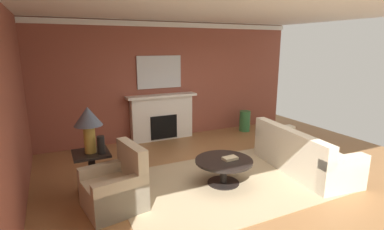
# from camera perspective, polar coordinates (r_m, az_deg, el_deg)

# --- Properties ---
(ground_plane) EXTENTS (8.58, 8.58, 0.00)m
(ground_plane) POSITION_cam_1_polar(r_m,az_deg,el_deg) (5.64, 6.98, -11.82)
(ground_plane) COLOR olive
(wall_fireplace) EXTENTS (7.20, 0.12, 2.95)m
(wall_fireplace) POSITION_cam_1_polar(r_m,az_deg,el_deg) (7.77, -4.43, 6.56)
(wall_fireplace) COLOR brown
(wall_fireplace) RESTS_ON ground_plane
(wall_window) EXTENTS (0.12, 6.32, 2.95)m
(wall_window) POSITION_cam_1_polar(r_m,az_deg,el_deg) (4.70, -31.99, 0.14)
(wall_window) COLOR brown
(wall_window) RESTS_ON ground_plane
(ceiling_panel) EXTENTS (7.20, 6.32, 0.06)m
(ceiling_panel) POSITION_cam_1_polar(r_m,az_deg,el_deg) (5.40, 6.10, 19.63)
(ceiling_panel) COLOR white
(crown_moulding) EXTENTS (7.20, 0.08, 0.12)m
(crown_moulding) POSITION_cam_1_polar(r_m,az_deg,el_deg) (7.66, -4.39, 16.93)
(crown_moulding) COLOR white
(area_rug) EXTENTS (3.57, 2.47, 0.01)m
(area_rug) POSITION_cam_1_polar(r_m,az_deg,el_deg) (5.39, 6.03, -12.93)
(area_rug) COLOR tan
(area_rug) RESTS_ON ground_plane
(fireplace) EXTENTS (1.80, 0.35, 1.17)m
(fireplace) POSITION_cam_1_polar(r_m,az_deg,el_deg) (7.64, -5.77, -0.63)
(fireplace) COLOR white
(fireplace) RESTS_ON ground_plane
(mantel_mirror) EXTENTS (1.15, 0.04, 0.81)m
(mantel_mirror) POSITION_cam_1_polar(r_m,az_deg,el_deg) (7.56, -6.29, 8.21)
(mantel_mirror) COLOR silver
(sofa) EXTENTS (1.12, 2.19, 0.85)m
(sofa) POSITION_cam_1_polar(r_m,az_deg,el_deg) (6.16, 20.32, -7.37)
(sofa) COLOR beige
(sofa) RESTS_ON ground_plane
(armchair_near_window) EXTENTS (0.92, 0.92, 0.95)m
(armchair_near_window) POSITION_cam_1_polar(r_m,az_deg,el_deg) (4.67, -14.41, -13.52)
(armchair_near_window) COLOR #C1B293
(armchair_near_window) RESTS_ON ground_plane
(coffee_table) EXTENTS (1.00, 1.00, 0.45)m
(coffee_table) POSITION_cam_1_polar(r_m,az_deg,el_deg) (5.26, 6.12, -9.70)
(coffee_table) COLOR black
(coffee_table) RESTS_ON ground_plane
(side_table) EXTENTS (0.56, 0.56, 0.70)m
(side_table) POSITION_cam_1_polar(r_m,az_deg,el_deg) (5.18, -18.62, -9.93)
(side_table) COLOR black
(side_table) RESTS_ON ground_plane
(table_lamp) EXTENTS (0.44, 0.44, 0.75)m
(table_lamp) POSITION_cam_1_polar(r_m,az_deg,el_deg) (4.93, -19.32, -1.06)
(table_lamp) COLOR #B28E38
(table_lamp) RESTS_ON side_table
(vase_tall_corner) EXTENTS (0.30, 0.30, 0.58)m
(vase_tall_corner) POSITION_cam_1_polar(r_m,az_deg,el_deg) (8.53, 10.10, -1.14)
(vase_tall_corner) COLOR #33703D
(vase_tall_corner) RESTS_ON ground_plane
(vase_on_side_table) EXTENTS (0.12, 0.12, 0.29)m
(vase_on_side_table) POSITION_cam_1_polar(r_m,az_deg,el_deg) (4.93, -17.08, -5.50)
(vase_on_side_table) COLOR black
(vase_on_side_table) RESTS_ON side_table
(book_red_cover) EXTENTS (0.26, 0.17, 0.05)m
(book_red_cover) POSITION_cam_1_polar(r_m,az_deg,el_deg) (5.23, 7.31, -8.24)
(book_red_cover) COLOR tan
(book_red_cover) RESTS_ON coffee_table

